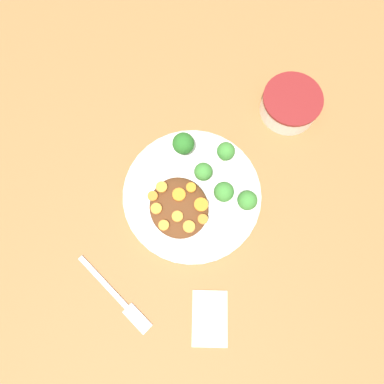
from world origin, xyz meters
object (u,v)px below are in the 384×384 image
napkin (210,318)px  dip_bowl (291,103)px  fork (120,300)px  plate (192,195)px

napkin → dip_bowl: bearing=-41.7°
fork → napkin: bearing=33.5°
napkin → fork: bearing=59.3°
plate → fork: plate is taller
napkin → plate: bearing=-11.7°
plate → napkin: size_ratio=2.34×
fork → plate: bearing=100.7°
plate → napkin: (-0.23, 0.05, -0.01)m
dip_bowl → napkin: bearing=138.3°
dip_bowl → napkin: (-0.34, 0.31, -0.03)m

